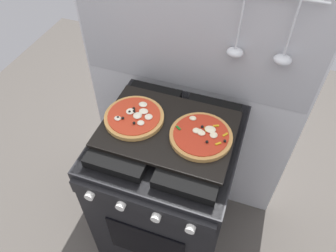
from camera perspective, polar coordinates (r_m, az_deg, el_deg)
The scene contains 6 objects.
ground_plane at distance 2.08m, azimuth -0.00°, elevation -17.61°, with size 4.00×4.00×0.00m, color #4C4742.
kitchen_backsplash at distance 1.62m, azimuth 4.00°, elevation 4.82°, with size 1.10×0.09×1.55m.
stove at distance 1.68m, azimuth -0.02°, elevation -11.13°, with size 0.60×0.64×0.90m.
baking_tray at distance 1.31m, azimuth -0.00°, elevation -0.53°, with size 0.54×0.38×0.02m, color black.
pizza_left at distance 1.34m, azimuth -6.04°, elevation 1.48°, with size 0.25×0.25×0.03m.
pizza_right at distance 1.27m, azimuth 5.87°, elevation -1.68°, with size 0.25×0.25×0.03m.
Camera 1 is at (0.29, -0.83, 1.88)m, focal length 34.47 mm.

